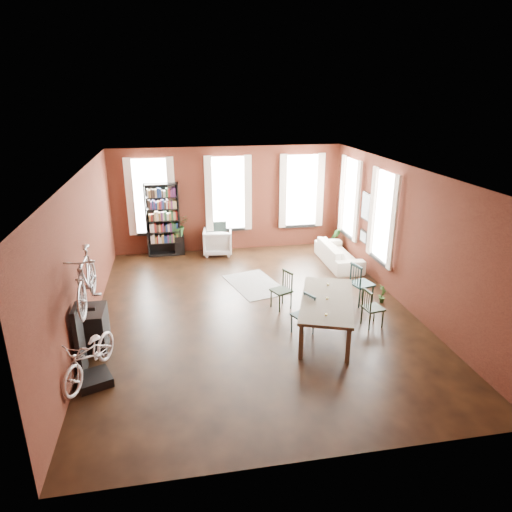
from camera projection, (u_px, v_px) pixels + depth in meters
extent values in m
plane|color=black|center=(254.00, 312.00, 10.37)|extent=(9.00, 9.00, 0.00)
cube|color=silver|center=(254.00, 171.00, 9.28)|extent=(7.00, 9.00, 0.04)
cube|color=#411810|center=(228.00, 199.00, 13.98)|extent=(7.00, 0.04, 3.20)
cube|color=#411810|center=(317.00, 359.00, 5.66)|extent=(7.00, 0.04, 3.20)
cube|color=#411810|center=(84.00, 255.00, 9.23)|extent=(0.04, 9.00, 3.20)
cube|color=#411810|center=(405.00, 237.00, 10.41)|extent=(0.04, 9.00, 3.20)
cube|color=white|center=(151.00, 196.00, 13.50)|extent=(1.00, 0.04, 2.20)
cube|color=beige|center=(151.00, 197.00, 13.43)|extent=(1.40, 0.06, 2.30)
cube|color=white|center=(228.00, 193.00, 13.89)|extent=(1.00, 0.04, 2.20)
cube|color=beige|center=(228.00, 194.00, 13.82)|extent=(1.40, 0.06, 2.30)
cube|color=white|center=(301.00, 190.00, 14.28)|extent=(1.00, 0.04, 2.20)
cube|color=beige|center=(302.00, 191.00, 14.21)|extent=(1.40, 0.06, 2.30)
cube|color=white|center=(385.00, 217.00, 11.26)|extent=(0.04, 1.00, 2.20)
cube|color=beige|center=(382.00, 217.00, 11.25)|extent=(0.06, 1.40, 2.30)
cube|color=white|center=(352.00, 198.00, 13.30)|extent=(0.04, 1.00, 2.20)
cube|color=beige|center=(349.00, 198.00, 13.29)|extent=(0.06, 1.40, 2.30)
cube|color=black|center=(366.00, 207.00, 12.28)|extent=(0.04, 0.55, 0.75)
cube|color=black|center=(364.00, 237.00, 12.57)|extent=(0.04, 0.45, 0.35)
cube|color=#453A29|center=(326.00, 316.00, 9.35)|extent=(1.74, 2.47, 0.77)
cube|color=#183235|center=(303.00, 315.00, 9.32)|extent=(0.51, 0.51, 0.84)
cube|color=black|center=(281.00, 290.00, 10.43)|extent=(0.53, 0.53, 0.88)
cube|color=#1E2F1C|center=(373.00, 308.00, 9.63)|extent=(0.44, 0.44, 0.84)
cube|color=#1A393A|center=(362.00, 284.00, 10.64)|extent=(0.56, 0.56, 1.00)
cube|color=black|center=(163.00, 220.00, 13.63)|extent=(1.00, 0.32, 2.20)
imported|color=white|center=(218.00, 240.00, 13.94)|extent=(0.94, 0.89, 0.87)
imported|color=beige|center=(339.00, 250.00, 13.13)|extent=(0.61, 2.08, 0.81)
cube|color=black|center=(255.00, 284.00, 11.83)|extent=(1.56, 2.03, 0.01)
cube|color=black|center=(94.00, 380.00, 7.81)|extent=(0.71, 0.71, 0.16)
cube|color=black|center=(80.00, 341.00, 7.91)|extent=(0.16, 0.60, 1.30)
cube|color=black|center=(96.00, 328.00, 8.85)|extent=(0.40, 0.80, 0.80)
cube|color=black|center=(180.00, 245.00, 13.98)|extent=(0.30, 0.30, 0.58)
imported|color=#2A6026|center=(334.00, 245.00, 14.34)|extent=(0.47, 0.77, 0.33)
imported|color=#2D5923|center=(382.00, 299.00, 10.81)|extent=(0.49, 0.48, 0.16)
imported|color=silver|center=(87.00, 335.00, 7.49)|extent=(0.82, 0.99, 1.61)
imported|color=#A5A8AD|center=(84.00, 260.00, 7.44)|extent=(0.47, 1.00, 1.66)
imported|color=#295C24|center=(178.00, 228.00, 13.83)|extent=(0.77, 0.81, 0.51)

